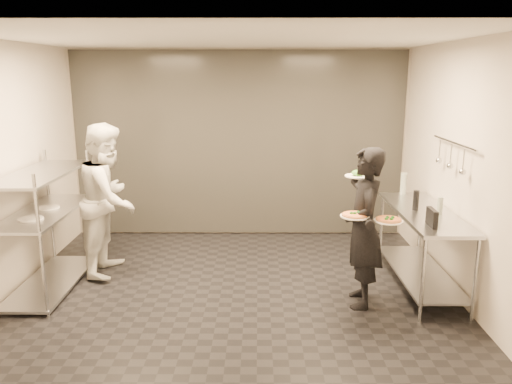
{
  "coord_description": "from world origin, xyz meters",
  "views": [
    {
      "loc": [
        0.29,
        -5.46,
        2.45
      ],
      "look_at": [
        0.26,
        0.16,
        1.1
      ],
      "focal_mm": 35.0,
      "sensor_mm": 36.0,
      "label": 1
    }
  ],
  "objects_px": {
    "pass_rack": "(46,223)",
    "salad_plate": "(358,174)",
    "prep_counter": "(423,236)",
    "chef": "(109,199)",
    "bottle_dark": "(416,200)",
    "bottle_clear": "(440,206)",
    "pizza_plate_near": "(355,215)",
    "waiter": "(364,228)",
    "pos_monitor": "(432,218)",
    "bottle_green": "(404,184)",
    "pizza_plate_far": "(389,220)"
  },
  "relations": [
    {
      "from": "pass_rack",
      "to": "salad_plate",
      "type": "xyz_separation_m",
      "value": [
        3.51,
        -0.18,
        0.61
      ]
    },
    {
      "from": "prep_counter",
      "to": "chef",
      "type": "relative_size",
      "value": 0.96
    },
    {
      "from": "chef",
      "to": "bottle_dark",
      "type": "height_order",
      "value": "chef"
    },
    {
      "from": "salad_plate",
      "to": "bottle_clear",
      "type": "distance_m",
      "value": 1.0
    },
    {
      "from": "pass_rack",
      "to": "pizza_plate_near",
      "type": "distance_m",
      "value": 3.48
    },
    {
      "from": "waiter",
      "to": "chef",
      "type": "xyz_separation_m",
      "value": [
        -2.95,
        0.92,
        0.08
      ]
    },
    {
      "from": "waiter",
      "to": "pos_monitor",
      "type": "bearing_deg",
      "value": 83.41
    },
    {
      "from": "bottle_clear",
      "to": "pizza_plate_near",
      "type": "bearing_deg",
      "value": -154.86
    },
    {
      "from": "pass_rack",
      "to": "pizza_plate_near",
      "type": "bearing_deg",
      "value": -10.53
    },
    {
      "from": "salad_plate",
      "to": "pos_monitor",
      "type": "xyz_separation_m",
      "value": [
        0.7,
        -0.4,
        -0.37
      ]
    },
    {
      "from": "salad_plate",
      "to": "bottle_dark",
      "type": "xyz_separation_m",
      "value": [
        0.72,
        0.21,
        -0.34
      ]
    },
    {
      "from": "chef",
      "to": "pos_monitor",
      "type": "height_order",
      "value": "chef"
    },
    {
      "from": "pos_monitor",
      "to": "pass_rack",
      "type": "bearing_deg",
      "value": 173.59
    },
    {
      "from": "pass_rack",
      "to": "salad_plate",
      "type": "distance_m",
      "value": 3.57
    },
    {
      "from": "prep_counter",
      "to": "bottle_clear",
      "type": "relative_size",
      "value": 9.07
    },
    {
      "from": "waiter",
      "to": "bottle_green",
      "type": "xyz_separation_m",
      "value": [
        0.76,
        1.25,
        0.2
      ]
    },
    {
      "from": "salad_plate",
      "to": "bottle_green",
      "type": "bearing_deg",
      "value": 50.91
    },
    {
      "from": "prep_counter",
      "to": "bottle_dark",
      "type": "bearing_deg",
      "value": 159.83
    },
    {
      "from": "prep_counter",
      "to": "pizza_plate_far",
      "type": "xyz_separation_m",
      "value": [
        -0.6,
        -0.71,
        0.4
      ]
    },
    {
      "from": "pizza_plate_far",
      "to": "bottle_clear",
      "type": "xyz_separation_m",
      "value": [
        0.71,
        0.55,
        -0.01
      ]
    },
    {
      "from": "pass_rack",
      "to": "bottle_dark",
      "type": "bearing_deg",
      "value": 0.52
    },
    {
      "from": "pizza_plate_near",
      "to": "bottle_clear",
      "type": "bearing_deg",
      "value": 25.14
    },
    {
      "from": "waiter",
      "to": "bottle_dark",
      "type": "distance_m",
      "value": 0.85
    },
    {
      "from": "prep_counter",
      "to": "bottle_green",
      "type": "distance_m",
      "value": 0.91
    },
    {
      "from": "pizza_plate_far",
      "to": "bottle_dark",
      "type": "xyz_separation_m",
      "value": [
        0.5,
        0.74,
        0.01
      ]
    },
    {
      "from": "pass_rack",
      "to": "prep_counter",
      "type": "xyz_separation_m",
      "value": [
        4.33,
        0.0,
        -0.14
      ]
    },
    {
      "from": "pass_rack",
      "to": "pizza_plate_far",
      "type": "xyz_separation_m",
      "value": [
        3.73,
        -0.7,
        0.26
      ]
    },
    {
      "from": "pass_rack",
      "to": "salad_plate",
      "type": "bearing_deg",
      "value": -2.86
    },
    {
      "from": "waiter",
      "to": "bottle_clear",
      "type": "bearing_deg",
      "value": 112.62
    },
    {
      "from": "chef",
      "to": "bottle_clear",
      "type": "height_order",
      "value": "chef"
    },
    {
      "from": "pass_rack",
      "to": "bottle_dark",
      "type": "relative_size",
      "value": 6.96
    },
    {
      "from": "pizza_plate_near",
      "to": "chef",
      "type": "bearing_deg",
      "value": 158.46
    },
    {
      "from": "pizza_plate_near",
      "to": "bottle_clear",
      "type": "distance_m",
      "value": 1.14
    },
    {
      "from": "pizza_plate_near",
      "to": "waiter",
      "type": "bearing_deg",
      "value": 53.73
    },
    {
      "from": "waiter",
      "to": "bottle_green",
      "type": "bearing_deg",
      "value": 153.16
    },
    {
      "from": "pizza_plate_far",
      "to": "pos_monitor",
      "type": "bearing_deg",
      "value": 15.5
    },
    {
      "from": "pass_rack",
      "to": "chef",
      "type": "distance_m",
      "value": 0.78
    },
    {
      "from": "pizza_plate_near",
      "to": "pos_monitor",
      "type": "height_order",
      "value": "pos_monitor"
    },
    {
      "from": "waiter",
      "to": "bottle_green",
      "type": "relative_size",
      "value": 6.11
    },
    {
      "from": "pos_monitor",
      "to": "bottle_dark",
      "type": "height_order",
      "value": "bottle_dark"
    },
    {
      "from": "chef",
      "to": "bottle_clear",
      "type": "xyz_separation_m",
      "value": [
        3.84,
        -0.62,
        0.09
      ]
    },
    {
      "from": "prep_counter",
      "to": "pizza_plate_near",
      "type": "relative_size",
      "value": 6.14
    },
    {
      "from": "chef",
      "to": "bottle_green",
      "type": "relative_size",
      "value": 6.66
    },
    {
      "from": "pass_rack",
      "to": "waiter",
      "type": "height_order",
      "value": "waiter"
    },
    {
      "from": "prep_counter",
      "to": "pos_monitor",
      "type": "xyz_separation_m",
      "value": [
        -0.12,
        -0.57,
        0.38
      ]
    },
    {
      "from": "prep_counter",
      "to": "pizza_plate_far",
      "type": "bearing_deg",
      "value": -130.18
    },
    {
      "from": "salad_plate",
      "to": "bottle_dark",
      "type": "distance_m",
      "value": 0.83
    },
    {
      "from": "pass_rack",
      "to": "pizza_plate_near",
      "type": "xyz_separation_m",
      "value": [
        3.41,
        -0.63,
        0.28
      ]
    },
    {
      "from": "chef",
      "to": "bottle_dark",
      "type": "relative_size",
      "value": 8.13
    },
    {
      "from": "pizza_plate_far",
      "to": "bottle_clear",
      "type": "distance_m",
      "value": 0.9
    }
  ]
}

